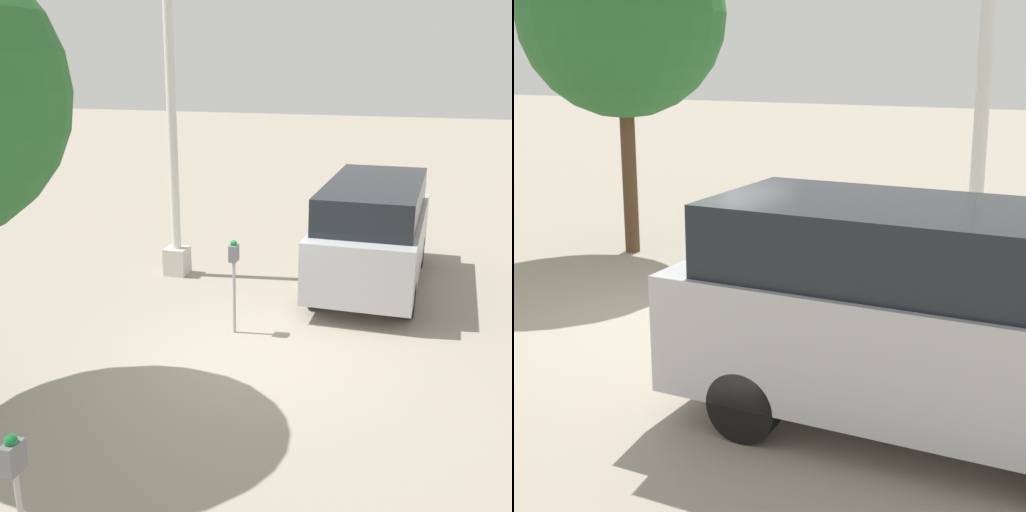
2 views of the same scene
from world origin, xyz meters
The scene contains 5 objects.
ground_plane centered at (0.00, 0.00, 0.00)m, with size 80.00×80.00×0.00m, color gray.
parking_meter_near centered at (0.78, 0.43, 1.13)m, with size 0.20×0.12×1.53m.
lamp_post centered at (3.18, 2.46, 2.40)m, with size 0.44×0.44×6.50m.
parked_van centered at (3.65, -1.37, 1.10)m, with size 4.61×1.84×2.03m.
street_tree centered at (-2.54, 2.86, 3.85)m, with size 3.28×3.28×5.50m.
Camera 2 is at (5.17, -7.62, 3.26)m, focal length 55.00 mm.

